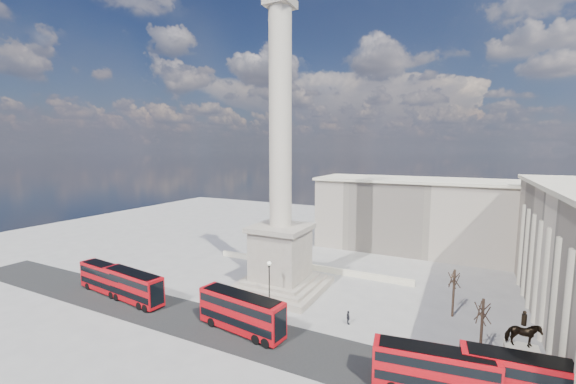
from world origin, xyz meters
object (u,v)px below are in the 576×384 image
Objects in this scene: red_bus_e at (107,278)px; victorian_lamp at (269,280)px; equestrian_statue at (521,360)px; pedestrian_standing at (522,369)px; pedestrian_crossing at (348,318)px; red_bus_d at (531,382)px; red_bus_a at (133,286)px; red_bus_b at (242,312)px; red_bus_c at (434,370)px; pedestrian_walking at (399,348)px; nelsons_column at (281,213)px.

red_bus_e is 27.44m from victorian_lamp.
equestrian_statue reaches higher than victorian_lamp.
victorian_lamp is 4.17× the size of pedestrian_standing.
victorian_lamp is 3.76× the size of pedestrian_crossing.
red_bus_d is 4.96m from pedestrian_standing.
red_bus_d is at bearing -145.48° from pedestrian_crossing.
red_bus_a reaches higher than red_bus_d.
red_bus_d is at bearing 83.55° from pedestrian_standing.
equestrian_statue reaches higher than red_bus_b.
victorian_lamp reaches higher than pedestrian_crossing.
red_bus_c is 9.08m from equestrian_statue.
red_bus_b reaches higher than red_bus_e.
pedestrian_walking is at bearing 120.40° from red_bus_c.
nelsons_column is 28.89× the size of pedestrian_walking.
red_bus_c reaches higher than pedestrian_walking.
pedestrian_crossing is (-19.19, 7.41, -1.51)m from red_bus_d.
victorian_lamp reaches higher than pedestrian_walking.
red_bus_a is 50.85m from pedestrian_standing.
red_bus_d reaches higher than red_bus_e.
equestrian_statue is (-0.44, 3.11, 0.20)m from red_bus_d.
victorian_lamp is at bearing 160.80° from pedestrian_walking.
nelsons_column reaches higher than red_bus_a.
red_bus_e is at bearing 66.38° from pedestrian_crossing.
red_bus_c is at bearing -145.69° from equestrian_statue.
nelsons_column is 11.41m from victorian_lamp.
equestrian_statue is 2.43m from pedestrian_standing.
red_bus_e is 1.63× the size of victorian_lamp.
pedestrian_standing is (31.03, -2.38, -3.29)m from victorian_lamp.
red_bus_b is 14.17m from pedestrian_crossing.
nelsons_column is at bearing 139.25° from red_bus_c.
red_bus_a is at bearing 0.40° from red_bus_e.
red_bus_d is 20.63m from pedestrian_crossing.
nelsons_column is at bearing 46.00° from red_bus_a.
pedestrian_crossing is at bearing 167.10° from equestrian_statue.
red_bus_b is 1.63× the size of equestrian_statue.
victorian_lamp reaches higher than red_bus_c.
pedestrian_crossing is (13.72, -6.72, -11.99)m from nelsons_column.
red_bus_c is 6.68m from pedestrian_walking.
victorian_lamp reaches higher than red_bus_b.
red_bus_b reaches higher than pedestrian_walking.
red_bus_b is 7.83m from victorian_lamp.
red_bus_b is at bearing 6.23° from red_bus_a.
nelsons_column is at bearing 35.49° from red_bus_e.
red_bus_d is at bearing -23.22° from nelsons_column.
equestrian_statue is 4.46× the size of pedestrian_walking.
nelsons_column is 18.09m from red_bus_b.
red_bus_c is at bearing -32.85° from nelsons_column.
nelsons_column reaches higher than equestrian_statue.
victorian_lamp is (19.52, 7.64, 1.65)m from red_bus_a.
red_bus_e is at bearing 174.30° from red_bus_d.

